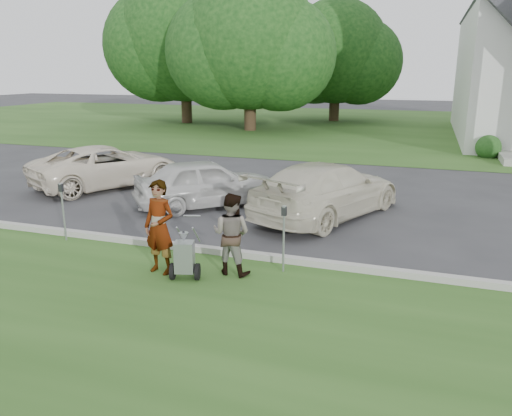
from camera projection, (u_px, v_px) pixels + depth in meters
The scene contains 15 objects.
ground at pixel (262, 271), 9.74m from camera, with size 120.00×120.00×0.00m, color #333335.
grass_strip at pixel (197, 349), 7.00m from camera, with size 80.00×7.00×0.01m, color #2A4E1A.
church_lawn at pixel (383, 127), 34.37m from camera, with size 80.00×30.00×0.01m, color #2A4E1A.
curb at pixel (271, 258), 10.22m from camera, with size 80.00×0.18×0.15m, color #9E9E93.
tree_left at pixel (250, 48), 30.91m from camera, with size 10.63×8.40×9.71m.
tree_far at pixel (184, 42), 35.35m from camera, with size 11.64×9.20×10.73m.
tree_back at pixel (336, 57), 37.07m from camera, with size 9.61×7.60×8.89m.
striping_cart at pixel (185, 258), 9.25m from camera, with size 0.72×1.15×1.00m.
person_left at pixel (159, 228), 9.42m from camera, with size 0.66×0.43×1.82m, color #999999.
person_right at pixel (231, 235), 9.42m from camera, with size 0.77×0.60×1.58m, color #999999.
parking_meter_near at pixel (284, 231), 9.47m from camera, with size 0.10×0.09×1.33m.
parking_meter_far at pixel (63, 205), 11.24m from camera, with size 0.10×0.09×1.35m.
car_a at pixel (107, 166), 16.66m from camera, with size 2.28×4.94×1.37m, color #EEE2CA.
car_b at pixel (206, 183), 14.19m from camera, with size 1.63×4.06×1.38m, color silver.
car_c at pixel (327, 190), 13.19m from camera, with size 2.04×5.03×1.46m, color beige.
Camera 1 is at (2.79, -8.61, 3.80)m, focal length 35.00 mm.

